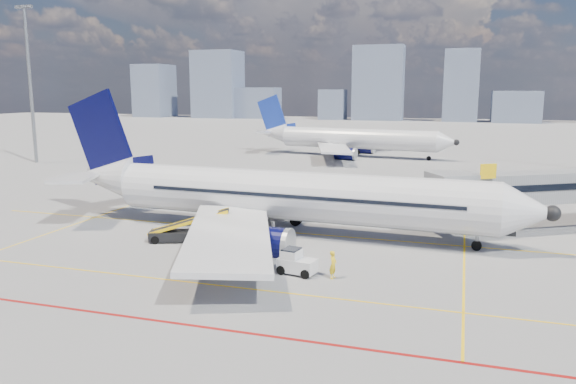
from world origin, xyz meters
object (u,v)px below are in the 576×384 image
baggage_tug (296,262)px  cargo_dolly (238,246)px  main_aircraft (276,195)px  belt_loader (180,233)px  ramp_worker (333,265)px  second_aircraft (349,139)px

baggage_tug → cargo_dolly: (-4.83, 1.68, 0.25)m
main_aircraft → cargo_dolly: 8.82m
belt_loader → main_aircraft: bearing=19.7°
baggage_tug → ramp_worker: bearing=7.2°
cargo_dolly → belt_loader: size_ratio=0.58×
cargo_dolly → ramp_worker: size_ratio=2.07×
cargo_dolly → belt_loader: 7.25m
baggage_tug → ramp_worker: ramp_worker is taller
second_aircraft → ramp_worker: bearing=-71.8°
belt_loader → ramp_worker: belt_loader is taller
second_aircraft → ramp_worker: second_aircraft is taller
baggage_tug → main_aircraft: bearing=125.6°
belt_loader → cargo_dolly: bearing=-46.7°
second_aircraft → ramp_worker: size_ratio=20.82×
main_aircraft → baggage_tug: 11.56m
second_aircraft → baggage_tug: (9.84, -67.14, -2.40)m
main_aircraft → cargo_dolly: size_ratio=11.40×
belt_loader → ramp_worker: bearing=-39.7°
main_aircraft → cargo_dolly: main_aircraft is taller
baggage_tug → cargo_dolly: 5.12m
baggage_tug → ramp_worker: 2.59m
ramp_worker → belt_loader: bearing=77.9°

